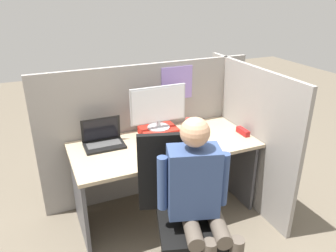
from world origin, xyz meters
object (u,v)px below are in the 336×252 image
Objects in this scene: paper_box at (159,131)px; monitor at (158,107)px; person at (199,196)px; stapler at (243,132)px; laptop at (103,140)px; office_chair at (181,208)px; coffee_mug at (189,123)px; carrot_toy at (178,149)px.

monitor is at bearing 90.00° from paper_box.
person reaches higher than monitor.
laptop is at bearing 167.14° from stapler.
office_chair is at bearing -148.37° from stapler.
laptop reaches higher than paper_box.
coffee_mug is at bearing 138.38° from stapler.
monitor reaches higher than paper_box.
paper_box is at bearing 94.03° from carrot_toy.
office_chair is (0.35, -0.84, -0.23)m from laptop.
monitor reaches higher than laptop.
laptop is at bearing 111.88° from person.
office_chair is (-0.90, -0.55, -0.21)m from stapler.
paper_box is at bearing -90.00° from monitor.
paper_box is 2.37× the size of carrot_toy.
paper_box reaches higher than stapler.
stapler is at bearing 31.63° from office_chair.
monitor is 0.45m from carrot_toy.
person reaches higher than coffee_mug.
laptop is (-0.53, -0.02, -0.23)m from monitor.
person is 1.16m from coffee_mug.
office_chair is (-0.17, -0.86, -0.22)m from paper_box.
office_chair reaches higher than stapler.
office_chair is at bearing 106.65° from person.
stapler is at bearing -12.86° from laptop.
paper_box is at bearing 83.20° from person.
paper_box is at bearing 78.72° from office_chair.
paper_box is at bearing -172.77° from coffee_mug.
paper_box is 0.26× the size of person.
person is at bearing -96.78° from monitor.
stapler is at bearing 5.72° from carrot_toy.
monitor is 0.41m from coffee_mug.
carrot_toy is at bearing 67.76° from office_chair.
monitor is at bearing -173.24° from coffee_mug.
monitor is at bearing 94.00° from carrot_toy.
carrot_toy is 0.56m from office_chair.
stapler is (0.73, -0.31, -0.25)m from monitor.
paper_box is 0.98× the size of laptop.
carrot_toy is 0.11× the size of person.
coffee_mug is at bearing 53.43° from carrot_toy.
laptop is 1.08m from person.
office_chair is (-0.20, -0.48, -0.21)m from carrot_toy.
coffee_mug is (0.51, 0.90, 0.23)m from office_chair.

